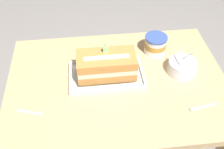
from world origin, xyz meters
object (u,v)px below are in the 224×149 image
ice_cream_tub (155,44)px  serving_spoon_near_tray (35,113)px  foil_tray (107,76)px  bowl_stack (182,67)px  serving_spoon_by_bowls (198,108)px  birthday_cake (106,65)px

ice_cream_tub → serving_spoon_near_tray: bearing=-149.8°
foil_tray → bowl_stack: size_ratio=2.48×
foil_tray → ice_cream_tub: ice_cream_tub is taller
serving_spoon_by_bowls → birthday_cake: bearing=147.4°
birthday_cake → bowl_stack: 0.38m
serving_spoon_near_tray → serving_spoon_by_bowls: bearing=-4.3°
bowl_stack → serving_spoon_by_bowls: size_ratio=1.07×
serving_spoon_near_tray → serving_spoon_by_bowls: serving_spoon_near_tray is taller
ice_cream_tub → birthday_cake: bearing=-149.6°
birthday_cake → serving_spoon_by_bowls: size_ratio=2.03×
foil_tray → serving_spoon_near_tray: foil_tray is taller
foil_tray → birthday_cake: bearing=90.0°
birthday_cake → ice_cream_tub: birthday_cake is taller
bowl_stack → ice_cream_tub: bearing=120.5°
birthday_cake → serving_spoon_by_bowls: bearing=-32.6°
serving_spoon_near_tray → bowl_stack: bearing=14.7°
bowl_stack → serving_spoon_near_tray: (-0.70, -0.18, -0.03)m
serving_spoon_near_tray → serving_spoon_by_bowls: size_ratio=0.88×
birthday_cake → serving_spoon_by_bowls: (0.38, -0.24, -0.08)m
birthday_cake → bowl_stack: birthday_cake is taller
serving_spoon_near_tray → foil_tray: bearing=29.9°
serving_spoon_by_bowls → serving_spoon_near_tray: bearing=175.7°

